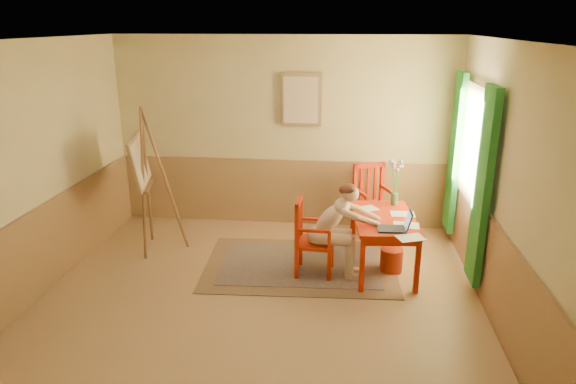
# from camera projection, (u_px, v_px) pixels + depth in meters

# --- Properties ---
(room) EXTENTS (5.04, 4.54, 2.84)m
(room) POSITION_uv_depth(u_px,v_px,m) (259.00, 176.00, 5.53)
(room) COLOR #A58158
(room) RESTS_ON ground
(wainscot) EXTENTS (5.00, 4.50, 1.00)m
(wainscot) POSITION_uv_depth(u_px,v_px,m) (271.00, 227.00, 6.56)
(wainscot) COLOR tan
(wainscot) RESTS_ON room
(window) EXTENTS (0.12, 2.01, 2.20)m
(window) POSITION_uv_depth(u_px,v_px,m) (469.00, 161.00, 6.33)
(window) COLOR white
(window) RESTS_ON room
(wall_portrait) EXTENTS (0.60, 0.05, 0.76)m
(wall_portrait) POSITION_uv_depth(u_px,v_px,m) (301.00, 100.00, 7.42)
(wall_portrait) COLOR #93734D
(wall_portrait) RESTS_ON room
(rug) EXTENTS (2.48, 1.72, 0.02)m
(rug) POSITION_uv_depth(u_px,v_px,m) (300.00, 265.00, 6.62)
(rug) COLOR #8C7251
(rug) RESTS_ON room
(table) EXTENTS (0.83, 1.26, 0.72)m
(table) POSITION_uv_depth(u_px,v_px,m) (384.00, 224.00, 6.30)
(table) COLOR red
(table) RESTS_ON room
(chair_left) EXTENTS (0.46, 0.44, 0.96)m
(chair_left) POSITION_uv_depth(u_px,v_px,m) (311.00, 237.00, 6.28)
(chair_left) COLOR red
(chair_left) RESTS_ON room
(chair_back) EXTENTS (0.62, 0.63, 1.07)m
(chair_back) POSITION_uv_depth(u_px,v_px,m) (372.00, 202.00, 7.33)
(chair_back) COLOR red
(chair_back) RESTS_ON room
(figure) EXTENTS (0.88, 0.38, 1.18)m
(figure) POSITION_uv_depth(u_px,v_px,m) (336.00, 226.00, 6.17)
(figure) COLOR beige
(figure) RESTS_ON room
(laptop) EXTENTS (0.39, 0.24, 0.23)m
(laptop) POSITION_uv_depth(u_px,v_px,m) (397.00, 226.00, 5.87)
(laptop) COLOR #1E2338
(laptop) RESTS_ON table
(papers) EXTENTS (0.81, 1.19, 0.00)m
(papers) POSITION_uv_depth(u_px,v_px,m) (396.00, 221.00, 6.14)
(papers) COLOR white
(papers) RESTS_ON table
(vase) EXTENTS (0.19, 0.29, 0.59)m
(vase) POSITION_uv_depth(u_px,v_px,m) (395.00, 184.00, 6.62)
(vase) COLOR #3F724C
(vase) RESTS_ON table
(wastebasket) EXTENTS (0.35, 0.35, 0.30)m
(wastebasket) POSITION_uv_depth(u_px,v_px,m) (391.00, 260.00, 6.44)
(wastebasket) COLOR #B63013
(wastebasket) RESTS_ON room
(easel) EXTENTS (0.73, 0.88, 1.96)m
(easel) POSITION_uv_depth(u_px,v_px,m) (143.00, 167.00, 6.77)
(easel) COLOR brown
(easel) RESTS_ON room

